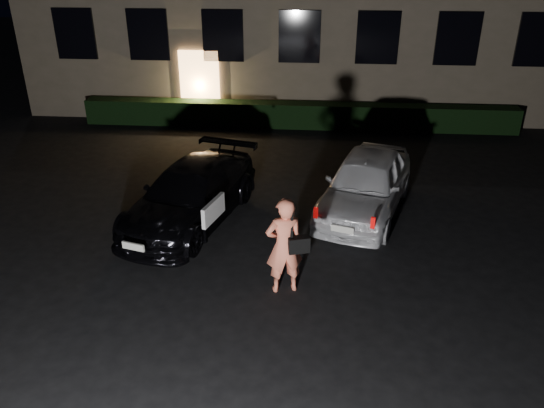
{
  "coord_description": "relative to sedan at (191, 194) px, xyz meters",
  "views": [
    {
      "loc": [
        0.65,
        -7.53,
        5.77
      ],
      "look_at": [
        -0.16,
        2.0,
        1.09
      ],
      "focal_mm": 35.0,
      "sensor_mm": 36.0,
      "label": 1
    }
  ],
  "objects": [
    {
      "name": "sedan",
      "position": [
        0.0,
        0.0,
        0.0
      ],
      "size": [
        2.96,
        4.83,
        1.31
      ],
      "rotation": [
        0.0,
        0.0,
        -0.27
      ],
      "color": "black",
      "rests_on": "ground"
    },
    {
      "name": "man",
      "position": [
        2.31,
        -2.59,
        0.29
      ],
      "size": [
        0.86,
        0.63,
        1.87
      ],
      "rotation": [
        0.0,
        0.0,
        3.43
      ],
      "color": "#FF7F5F",
      "rests_on": "ground"
    },
    {
      "name": "hedge",
      "position": [
        2.13,
        7.27,
        -0.23
      ],
      "size": [
        15.0,
        0.7,
        0.85
      ],
      "primitive_type": "cube",
      "color": "black",
      "rests_on": "ground"
    },
    {
      "name": "hatch",
      "position": [
        4.02,
        0.81,
        0.06
      ],
      "size": [
        2.86,
        4.53,
        1.44
      ],
      "rotation": [
        0.0,
        0.0,
        -0.3
      ],
      "color": "white",
      "rests_on": "ground"
    },
    {
      "name": "ground",
      "position": [
        2.13,
        -3.23,
        -0.65
      ],
      "size": [
        80.0,
        80.0,
        0.0
      ],
      "primitive_type": "plane",
      "color": "black",
      "rests_on": "ground"
    }
  ]
}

